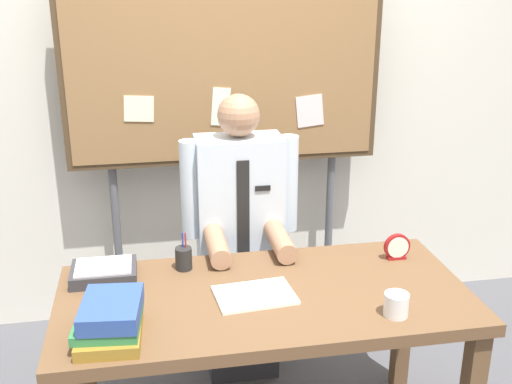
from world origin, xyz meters
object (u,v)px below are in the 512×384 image
object	(u,v)px
person	(240,250)
open_notebook	(255,295)
desk	(265,314)
book_stack	(110,320)
pen_holder	(184,258)
coffee_mug	(396,305)
paper_tray	(104,272)
bulletin_board	(225,76)
desk_clock	(397,248)

from	to	relation	value
person	open_notebook	bearing A→B (deg)	-93.88
desk	book_stack	world-z (taller)	book_stack
person	pen_holder	world-z (taller)	person
coffee_mug	paper_tray	world-z (taller)	coffee_mug
bulletin_board	coffee_mug	world-z (taller)	bulletin_board
book_stack	desk_clock	world-z (taller)	book_stack
desk	open_notebook	bearing A→B (deg)	-154.92
pen_holder	paper_tray	size ratio (longest dim) A/B	0.62
pen_holder	desk	bearing A→B (deg)	-42.19
desk_clock	bulletin_board	bearing A→B (deg)	124.97
desk	book_stack	size ratio (longest dim) A/B	5.33
pen_holder	paper_tray	xyz separation A→B (m)	(-0.32, -0.03, -0.02)
pen_holder	paper_tray	bearing A→B (deg)	-175.44
open_notebook	person	bearing A→B (deg)	86.12
paper_tray	book_stack	bearing A→B (deg)	-84.42
coffee_mug	book_stack	bearing A→B (deg)	177.77
book_stack	bulletin_board	bearing A→B (deg)	66.05
bulletin_board	open_notebook	size ratio (longest dim) A/B	6.45
bulletin_board	paper_tray	distance (m)	1.22
book_stack	open_notebook	world-z (taller)	book_stack
desk_clock	coffee_mug	world-z (taller)	desk_clock
book_stack	open_notebook	distance (m)	0.56
desk	desk_clock	distance (m)	0.67
bulletin_board	open_notebook	world-z (taller)	bulletin_board
open_notebook	bulletin_board	bearing A→B (deg)	87.78
desk	person	world-z (taller)	person
pen_holder	coffee_mug	bearing A→B (deg)	-35.12
open_notebook	desk_clock	distance (m)	0.70
person	open_notebook	world-z (taller)	person
bulletin_board	pen_holder	world-z (taller)	bulletin_board
bulletin_board	paper_tray	xyz separation A→B (m)	(-0.62, -0.84, -0.64)
coffee_mug	pen_holder	bearing A→B (deg)	144.88
person	book_stack	distance (m)	1.01
person	paper_tray	xyz separation A→B (m)	(-0.62, -0.37, 0.12)
desk	desk_clock	size ratio (longest dim) A/B	13.95
open_notebook	coffee_mug	world-z (taller)	coffee_mug
desk_clock	paper_tray	size ratio (longest dim) A/B	0.44
desk_clock	pen_holder	world-z (taller)	pen_holder
bulletin_board	coffee_mug	xyz separation A→B (m)	(0.43, -1.33, -0.62)
desk_clock	paper_tray	xyz separation A→B (m)	(-1.23, 0.04, -0.02)
bulletin_board	paper_tray	bearing A→B (deg)	-126.15
person	open_notebook	distance (m)	0.64
open_notebook	desk_clock	xyz separation A→B (m)	(0.66, 0.22, 0.05)
open_notebook	pen_holder	distance (m)	0.38
bulletin_board	coffee_mug	size ratio (longest dim) A/B	21.56
coffee_mug	open_notebook	bearing A→B (deg)	154.63
pen_holder	open_notebook	bearing A→B (deg)	-48.81
paper_tray	open_notebook	bearing A→B (deg)	-24.28
person	bulletin_board	world-z (taller)	bulletin_board
pen_holder	paper_tray	world-z (taller)	pen_holder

